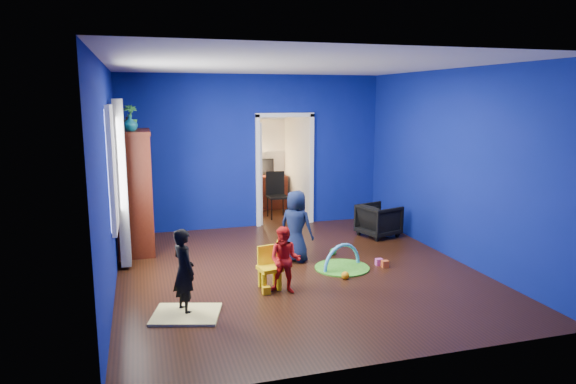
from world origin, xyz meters
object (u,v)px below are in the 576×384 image
object	(u,v)px
tv_armoire	(134,191)
study_desk	(266,192)
vase	(130,124)
kid_chair	(270,270)
play_mat	(342,268)
child_black	(184,271)
hopper_ball	(288,245)
armchair	(379,220)
folding_chair	(277,196)
child_navy	(296,226)
crt_tv	(137,189)
toddler_red	(285,260)

from	to	relation	value
tv_armoire	study_desk	xyz separation A→B (m)	(2.82, 2.53, -0.60)
vase	kid_chair	xyz separation A→B (m)	(1.67, -2.00, -1.83)
play_mat	study_desk	size ratio (longest dim) A/B	0.91
child_black	hopper_ball	size ratio (longest dim) A/B	2.63
armchair	play_mat	distance (m)	2.00
tv_armoire	study_desk	size ratio (longest dim) A/B	2.23
study_desk	folding_chair	distance (m)	0.96
child_navy	study_desk	bearing A→B (deg)	-53.02
crt_tv	folding_chair	bearing A→B (deg)	29.46
hopper_ball	study_desk	world-z (taller)	study_desk
armchair	folding_chair	world-z (taller)	folding_chair
kid_chair	hopper_ball	bearing A→B (deg)	53.50
tv_armoire	folding_chair	distance (m)	3.27
tv_armoire	study_desk	bearing A→B (deg)	41.90
hopper_ball	play_mat	xyz separation A→B (m)	(0.59, -0.78, -0.18)
toddler_red	child_black	bearing A→B (deg)	-141.15
crt_tv	hopper_ball	bearing A→B (deg)	-24.87
toddler_red	vase	distance (m)	3.29
play_mat	folding_chair	size ratio (longest dim) A/B	0.87
tv_armoire	child_navy	bearing A→B (deg)	-28.93
armchair	vase	size ratio (longest dim) A/B	2.76
child_black	toddler_red	xyz separation A→B (m)	(1.29, 0.27, -0.07)
tv_armoire	crt_tv	size ratio (longest dim) A/B	2.80
vase	tv_armoire	xyz separation A→B (m)	(0.00, 0.30, -1.10)
toddler_red	play_mat	xyz separation A→B (m)	(1.06, 0.67, -0.42)
toddler_red	kid_chair	size ratio (longest dim) A/B	1.73
kid_chair	child_black	bearing A→B (deg)	-167.81
toddler_red	folding_chair	bearing A→B (deg)	103.24
child_black	child_navy	size ratio (longest dim) A/B	0.92
tv_armoire	hopper_ball	size ratio (longest dim) A/B	5.14
crt_tv	study_desk	size ratio (longest dim) A/B	0.80
armchair	kid_chair	size ratio (longest dim) A/B	1.29
armchair	toddler_red	distance (m)	3.20
child_navy	vase	bearing A→B (deg)	21.15
kid_chair	play_mat	bearing A→B (deg)	10.94
study_desk	toddler_red	bearing A→B (deg)	-101.25
vase	kid_chair	size ratio (longest dim) A/B	0.47
armchair	child_navy	size ratio (longest dim) A/B	0.59
toddler_red	study_desk	bearing A→B (deg)	105.80
toddler_red	study_desk	distance (m)	5.13
child_black	vase	distance (m)	2.97
vase	folding_chair	xyz separation A→B (m)	(2.82, 1.87, -1.62)
child_black	child_navy	bearing A→B (deg)	-71.98
armchair	kid_chair	xyz separation A→B (m)	(-2.52, -1.95, -0.04)
child_black	tv_armoire	distance (m)	2.86
child_navy	play_mat	world-z (taller)	child_navy
study_desk	folding_chair	xyz separation A→B (m)	(0.00, -0.96, 0.09)
vase	play_mat	distance (m)	3.86
vase	play_mat	world-z (taller)	vase
child_black	folding_chair	size ratio (longest dim) A/B	1.09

